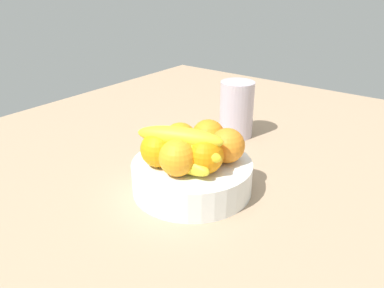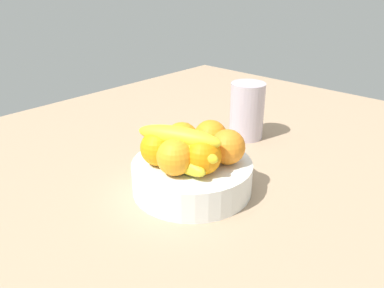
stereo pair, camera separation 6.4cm
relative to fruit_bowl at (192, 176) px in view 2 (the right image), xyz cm
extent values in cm
cube|color=tan|center=(-1.82, 2.57, -4.59)|extent=(180.00, 140.00, 3.00)
cylinder|color=white|center=(0.00, 0.00, 0.00)|extent=(24.27, 24.27, 6.19)
sphere|color=orange|center=(6.18, 0.44, 6.59)|extent=(6.99, 6.99, 6.99)
sphere|color=orange|center=(1.24, 3.95, 6.59)|extent=(6.99, 6.99, 6.99)
sphere|color=orange|center=(-5.01, 4.37, 6.59)|extent=(6.99, 6.99, 6.99)
sphere|color=orange|center=(-5.62, -0.90, 6.59)|extent=(6.99, 6.99, 6.99)
sphere|color=orange|center=(-1.50, -4.44, 6.59)|extent=(6.99, 6.99, 6.99)
sphere|color=orange|center=(4.51, -5.31, 6.59)|extent=(6.99, 6.99, 6.99)
ellipsoid|color=yellow|center=(-3.70, 0.98, 5.09)|extent=(6.20, 17.38, 4.00)
ellipsoid|color=yellow|center=(-3.46, -0.06, 7.29)|extent=(5.95, 17.35, 4.00)
ellipsoid|color=yellow|center=(-3.18, 0.51, 9.49)|extent=(9.50, 17.35, 4.00)
cylinder|color=#BFB1BF|center=(29.86, 7.74, 4.36)|extent=(8.95, 8.95, 14.90)
camera|label=1|loc=(-54.34, -41.20, 38.04)|focal=35.87mm
camera|label=2|loc=(-50.27, -46.08, 38.04)|focal=35.87mm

